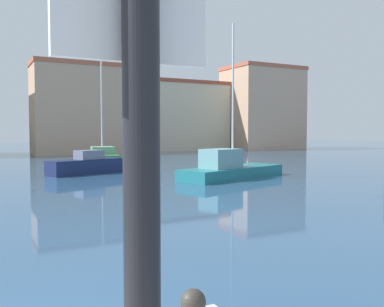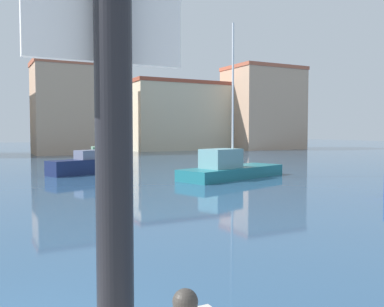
% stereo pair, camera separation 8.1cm
% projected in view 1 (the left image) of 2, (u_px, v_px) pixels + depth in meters
% --- Properties ---
extents(water, '(160.00, 160.00, 0.00)m').
position_uv_depth(water, '(215.00, 170.00, 29.32)').
color(water, '#2D5175').
rests_on(water, ground).
extents(sailboat_teal_behind_lamppost, '(7.48, 4.32, 8.88)m').
position_uv_depth(sailboat_teal_behind_lamppost, '(230.00, 168.00, 24.14)').
color(sailboat_teal_behind_lamppost, '#1E707A').
rests_on(sailboat_teal_behind_lamppost, water).
extents(sailboat_green_near_pier, '(3.57, 7.99, 12.79)m').
position_uv_depth(sailboat_green_near_pier, '(102.00, 156.00, 35.50)').
color(sailboat_green_near_pier, '#28703D').
rests_on(sailboat_green_near_pier, water).
extents(motorboat_navy_center_channel, '(5.11, 3.03, 1.50)m').
position_uv_depth(motorboat_navy_center_channel, '(86.00, 165.00, 26.66)').
color(motorboat_navy_center_channel, '#19234C').
rests_on(motorboat_navy_center_channel, water).
extents(harbor_office, '(10.01, 5.61, 10.58)m').
position_uv_depth(harbor_office, '(76.00, 109.00, 49.04)').
color(harbor_office, tan).
rests_on(harbor_office, ground).
extents(waterfront_apartments, '(13.99, 6.89, 9.65)m').
position_uv_depth(waterfront_apartments, '(177.00, 116.00, 59.53)').
color(waterfront_apartments, beige).
rests_on(waterfront_apartments, ground).
extents(warehouse_block, '(10.67, 7.70, 12.06)m').
position_uv_depth(warehouse_block, '(262.00, 108.00, 62.08)').
color(warehouse_block, tan).
rests_on(warehouse_block, ground).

